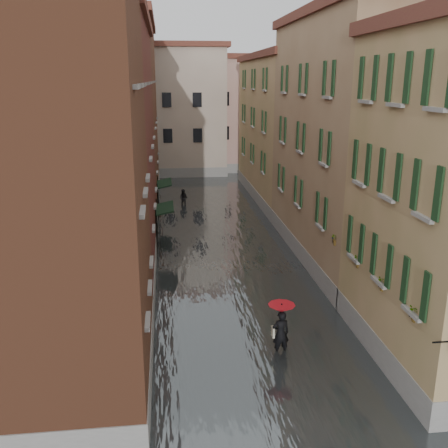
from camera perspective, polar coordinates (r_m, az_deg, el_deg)
ground at (r=20.25m, az=3.58°, el=-13.27°), size 120.00×120.00×0.00m
floodwater at (r=32.05m, az=-0.50°, el=-1.69°), size 10.00×60.00×0.20m
building_left_near at (r=16.15m, az=-19.90°, el=2.87°), size 6.00×8.00×13.00m
building_left_mid at (r=26.84m, az=-14.74°, el=7.75°), size 6.00×14.00×12.50m
building_left_far at (r=41.60m, az=-12.07°, el=11.80°), size 6.00×16.00×14.00m
building_right_mid at (r=28.47m, az=14.69°, el=8.72°), size 6.00×14.00×13.00m
building_right_far at (r=42.79m, az=7.36°, el=10.45°), size 6.00×16.00×11.50m
building_end_cream at (r=55.43m, az=-6.55°, el=12.54°), size 12.00×9.00×13.00m
building_end_pink at (r=58.20m, az=2.56°, el=12.31°), size 10.00×9.00×12.00m
awning_near at (r=30.05m, az=-6.89°, el=1.65°), size 1.09×2.73×2.80m
awning_far at (r=37.34m, az=-6.90°, el=4.53°), size 1.09×2.98×2.80m
window_planters at (r=19.11m, az=16.56°, el=-4.20°), size 0.59×8.09×0.84m
pedestrian_main at (r=18.86m, az=6.52°, el=-11.34°), size 1.01×1.01×2.06m
pedestrian_far at (r=40.43m, az=-4.64°, el=2.96°), size 0.86×0.78×1.44m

